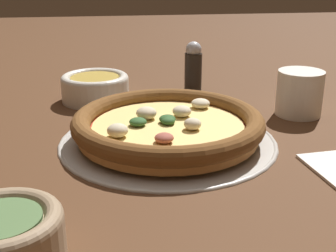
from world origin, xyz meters
TOP-DOWN VIEW (x-y plane):
  - ground_plane at (0.00, 0.00)m, footprint 3.00×3.00m
  - pizza_tray at (0.00, 0.00)m, footprint 0.32×0.32m
  - pizza at (-0.00, 0.00)m, footprint 0.28×0.28m
  - bowl_near at (-0.11, 0.23)m, footprint 0.13×0.13m
  - bowl_far at (-0.18, -0.28)m, footprint 0.11×0.11m
  - drinking_cup at (0.24, 0.10)m, footprint 0.08×0.08m
  - pepper_shaker at (0.08, 0.26)m, footprint 0.03×0.03m

SIDE VIEW (x-z plane):
  - ground_plane at x=0.00m, z-range 0.00..0.00m
  - pizza_tray at x=0.00m, z-range 0.00..0.01m
  - pizza at x=0.00m, z-range 0.01..0.05m
  - bowl_near at x=-0.11m, z-range 0.00..0.05m
  - bowl_far at x=-0.18m, z-range 0.00..0.06m
  - drinking_cup at x=0.24m, z-range 0.00..0.08m
  - pepper_shaker at x=0.08m, z-range 0.00..0.10m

